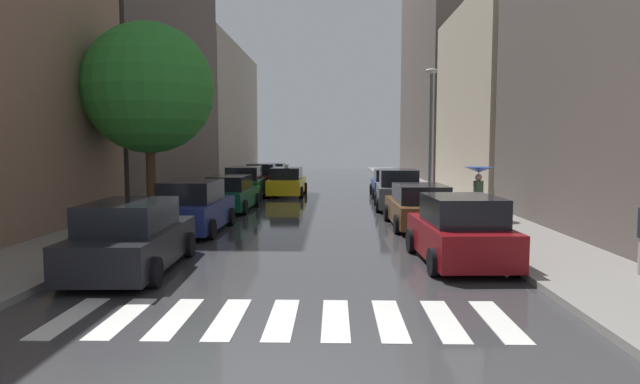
% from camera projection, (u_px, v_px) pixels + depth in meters
% --- Properties ---
extents(ground_plane, '(28.00, 72.00, 0.04)m').
position_uv_depth(ground_plane, '(319.00, 197.00, 30.51)').
color(ground_plane, '#353537').
extents(sidewalk_left, '(3.00, 72.00, 0.15)m').
position_uv_depth(sidewalk_left, '(205.00, 195.00, 30.67)').
color(sidewalk_left, gray).
rests_on(sidewalk_left, ground).
extents(sidewalk_right, '(3.00, 72.00, 0.15)m').
position_uv_depth(sidewalk_right, '(434.00, 196.00, 30.33)').
color(sidewalk_right, gray).
rests_on(sidewalk_right, ground).
extents(crosswalk_stripes, '(7.65, 2.20, 0.01)m').
position_uv_depth(crosswalk_stripes, '(282.00, 319.00, 9.05)').
color(crosswalk_stripes, silver).
rests_on(crosswalk_stripes, ground).
extents(building_left_mid, '(6.00, 17.90, 20.92)m').
position_uv_depth(building_left_mid, '(132.00, 15.00, 31.55)').
color(building_left_mid, '#564C47').
rests_on(building_left_mid, ground).
extents(building_left_far, '(6.00, 21.13, 12.05)m').
position_uv_depth(building_left_far, '(210.00, 112.00, 51.63)').
color(building_left_far, '#9E9384').
rests_on(building_left_far, ground).
extents(building_right_mid, '(6.00, 13.11, 10.84)m').
position_uv_depth(building_right_mid, '(510.00, 101.00, 31.04)').
color(building_right_mid, '#B2A38C').
rests_on(building_right_mid, ground).
extents(building_right_far, '(6.00, 19.89, 20.24)m').
position_uv_depth(building_right_far, '(448.00, 64.00, 47.94)').
color(building_right_far, '#564C47').
rests_on(building_right_far, ground).
extents(parked_car_left_nearest, '(2.20, 4.72, 1.64)m').
position_uv_depth(parked_car_left_nearest, '(132.00, 238.00, 12.43)').
color(parked_car_left_nearest, black).
rests_on(parked_car_left_nearest, ground).
extents(parked_car_left_second, '(2.13, 4.47, 1.73)m').
position_uv_depth(parked_car_left_second, '(194.00, 208.00, 18.05)').
color(parked_car_left_second, navy).
rests_on(parked_car_left_second, ground).
extents(parked_car_left_third, '(2.10, 4.60, 1.56)m').
position_uv_depth(parked_car_left_third, '(231.00, 194.00, 23.96)').
color(parked_car_left_third, '#0C4C2D').
rests_on(parked_car_left_third, ground).
extents(parked_car_left_fourth, '(2.21, 4.74, 1.75)m').
position_uv_depth(parked_car_left_fourth, '(245.00, 184.00, 29.29)').
color(parked_car_left_fourth, '#0C4C2D').
rests_on(parked_car_left_fourth, ground).
extents(parked_car_left_fifth, '(2.24, 4.78, 1.73)m').
position_uv_depth(parked_car_left_fifth, '(262.00, 178.00, 34.52)').
color(parked_car_left_fifth, maroon).
rests_on(parked_car_left_fifth, ground).
extents(parked_car_left_sixth, '(2.17, 4.65, 1.55)m').
position_uv_depth(parked_car_left_sixth, '(273.00, 174.00, 40.66)').
color(parked_car_left_sixth, silver).
rests_on(parked_car_left_sixth, ground).
extents(parked_car_right_nearest, '(2.22, 4.11, 1.68)m').
position_uv_depth(parked_car_right_nearest, '(460.00, 232.00, 13.24)').
color(parked_car_right_nearest, maroon).
rests_on(parked_car_right_nearest, ground).
extents(parked_car_right_second, '(2.19, 4.58, 1.53)m').
position_uv_depth(parked_car_right_second, '(419.00, 207.00, 19.11)').
color(parked_car_right_second, brown).
rests_on(parked_car_right_second, ground).
extents(parked_car_right_third, '(2.23, 4.35, 1.82)m').
position_uv_depth(parked_car_right_third, '(398.00, 191.00, 24.56)').
color(parked_car_right_third, '#474C51').
rests_on(parked_car_right_third, ground).
extents(parked_car_right_fourth, '(2.13, 4.34, 1.55)m').
position_uv_depth(parked_car_right_fourth, '(389.00, 184.00, 30.33)').
color(parked_car_right_fourth, navy).
rests_on(parked_car_right_fourth, ground).
extents(taxi_midroad, '(2.14, 4.68, 1.81)m').
position_uv_depth(taxi_midroad, '(287.00, 182.00, 31.11)').
color(taxi_midroad, yellow).
rests_on(taxi_midroad, ground).
extents(pedestrian_by_kerb, '(1.08, 1.08, 1.95)m').
position_uv_depth(pedestrian_by_kerb, '(479.00, 180.00, 20.02)').
color(pedestrian_by_kerb, navy).
rests_on(pedestrian_by_kerb, sidewalk_right).
extents(street_tree_left, '(4.81, 4.81, 7.26)m').
position_uv_depth(street_tree_left, '(149.00, 89.00, 19.97)').
color(street_tree_left, '#513823').
rests_on(street_tree_left, sidewalk_left).
extents(lamp_post_right, '(0.60, 0.28, 6.43)m').
position_uv_depth(lamp_post_right, '(431.00, 125.00, 26.18)').
color(lamp_post_right, '#595B60').
rests_on(lamp_post_right, sidewalk_right).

